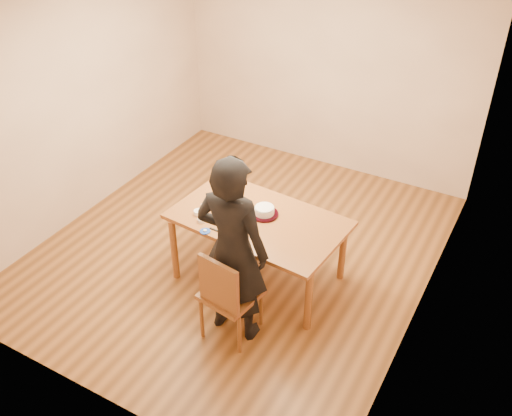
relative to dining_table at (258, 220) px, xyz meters
The scene contains 16 objects.
room_shell 0.99m from the dining_table, 123.01° to the left, with size 4.00×4.50×2.70m.
dining_table is the anchor object (origin of this frame).
dining_chair 0.84m from the dining_table, 79.05° to the right, with size 0.46×0.46×0.04m, color brown.
cake_plate 0.09m from the dining_table, 72.10° to the left, with size 0.28×0.28×0.02m, color red.
cake 0.11m from the dining_table, 72.10° to the left, with size 0.20×0.20×0.06m, color white.
frosting_dome 0.14m from the dining_table, 72.10° to the left, with size 0.19×0.19×0.03m, color white.
frosting_tub 0.34m from the dining_table, 121.93° to the right, with size 0.09×0.09×0.08m, color white.
frosting_lid 0.55m from the dining_table, 127.27° to the right, with size 0.10×0.10×0.01m, color #183BA1.
frosting_dollop 0.55m from the dining_table, 127.27° to the right, with size 0.04×0.04×0.02m, color white.
ramekin_green 0.55m from the dining_table, 145.14° to the right, with size 0.07×0.07×0.04m, color white.
ramekin_yellow 0.57m from the dining_table, 169.62° to the right, with size 0.08×0.08×0.04m, color white.
ramekin_multi 0.59m from the dining_table, 157.36° to the right, with size 0.09×0.09×0.04m, color white.
candy_box_pink 0.65m from the dining_table, 155.10° to the left, with size 0.12×0.06×0.02m, color #E53581.
candy_box_green 0.66m from the dining_table, 154.96° to the left, with size 0.13×0.07×0.02m, color green.
spatula 0.45m from the dining_table, 122.41° to the right, with size 0.17×0.02×0.01m, color black.
person 0.77m from the dining_table, 78.39° to the right, with size 0.67×0.44×1.84m, color black.
Camera 1 is at (2.60, -4.26, 3.96)m, focal length 40.00 mm.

